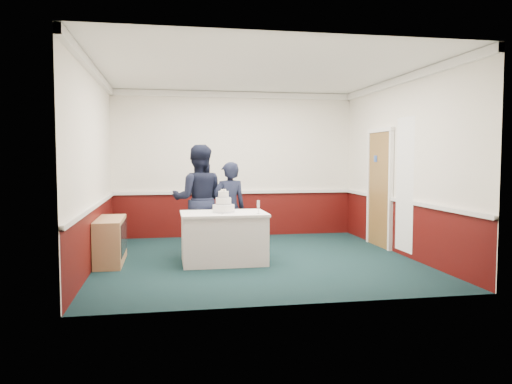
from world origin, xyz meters
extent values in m
plane|color=black|center=(0.00, 0.00, 0.00)|extent=(5.00, 5.00, 0.00)
cube|color=white|center=(0.00, 2.48, 1.50)|extent=(5.00, 0.05, 3.00)
cube|color=white|center=(-2.48, 0.00, 1.50)|extent=(0.05, 5.00, 3.00)
cube|color=white|center=(2.48, 0.00, 1.50)|extent=(0.05, 5.00, 3.00)
cube|color=white|center=(0.00, 0.00, 2.98)|extent=(5.00, 5.00, 0.05)
cube|color=#440A09|center=(0.00, 2.48, 0.45)|extent=(5.00, 0.02, 0.90)
cube|color=white|center=(0.00, 2.47, 0.92)|extent=(4.98, 0.05, 0.06)
cube|color=white|center=(0.00, 2.46, 2.93)|extent=(5.00, 0.08, 0.12)
cube|color=brown|center=(2.46, 0.80, 1.05)|extent=(0.05, 0.90, 2.10)
cube|color=#234799|center=(2.44, 0.95, 1.62)|extent=(0.01, 0.12, 0.12)
cube|color=white|center=(2.42, -0.25, 1.20)|extent=(0.02, 0.60, 2.20)
cube|color=tan|center=(-2.28, 0.15, 0.35)|extent=(0.40, 1.20, 0.70)
cube|color=black|center=(-2.07, 0.15, 0.40)|extent=(0.01, 1.00, 0.50)
cube|color=white|center=(-0.54, -0.13, 0.38)|extent=(1.28, 0.88, 0.76)
cube|color=white|center=(-0.54, -0.13, 0.77)|extent=(1.32, 0.92, 0.04)
cylinder|color=white|center=(-0.54, -0.13, 0.85)|extent=(0.34, 0.34, 0.12)
cylinder|color=silver|center=(-0.54, -0.13, 0.80)|extent=(0.35, 0.35, 0.03)
cylinder|color=white|center=(-0.54, -0.13, 0.97)|extent=(0.24, 0.24, 0.11)
cylinder|color=silver|center=(-0.54, -0.13, 0.92)|extent=(0.25, 0.25, 0.02)
cylinder|color=white|center=(-0.54, -0.13, 1.07)|extent=(0.16, 0.16, 0.10)
cylinder|color=silver|center=(-0.54, -0.13, 1.03)|extent=(0.17, 0.17, 0.02)
sphere|color=#EDE5C9|center=(-0.54, -0.13, 1.14)|extent=(0.03, 0.03, 0.03)
sphere|color=#EDE5C9|center=(-0.51, -0.12, 1.14)|extent=(0.03, 0.03, 0.03)
sphere|color=#EDE5C9|center=(-0.56, -0.11, 1.14)|extent=(0.03, 0.03, 0.03)
sphere|color=#EDE5C9|center=(-0.52, -0.15, 1.14)|extent=(0.03, 0.03, 0.03)
sphere|color=#EDE5C9|center=(-0.57, -0.14, 1.14)|extent=(0.03, 0.03, 0.03)
cube|color=silver|center=(-0.57, -0.33, 0.79)|extent=(0.08, 0.21, 0.00)
cylinder|color=silver|center=(-0.04, -0.41, 0.79)|extent=(0.05, 0.05, 0.01)
cylinder|color=silver|center=(-0.04, -0.41, 0.84)|extent=(0.01, 0.01, 0.09)
cylinder|color=silver|center=(-0.04, -0.41, 0.94)|extent=(0.04, 0.04, 0.11)
imported|color=black|center=(-0.88, 0.67, 0.93)|extent=(0.98, 0.81, 1.86)
imported|color=black|center=(-0.36, 0.56, 0.78)|extent=(0.63, 0.47, 1.57)
camera|label=1|loc=(-1.41, -7.82, 1.65)|focal=35.00mm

